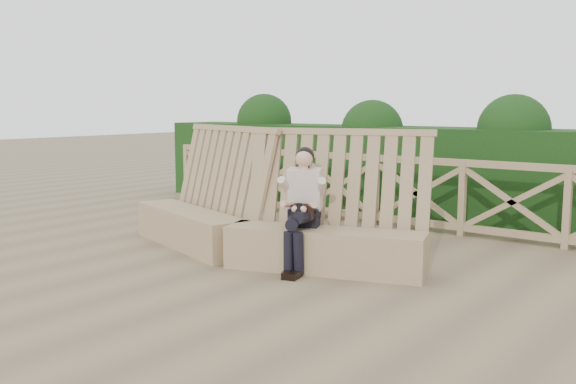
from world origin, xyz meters
The scene contains 5 objects.
ground centered at (0.00, 0.00, 0.00)m, with size 60.00×60.00×0.00m, color brown.
bench centered at (-0.75, 0.68, 0.41)m, with size 4.45×1.43×1.62m.
woman centered at (0.06, 0.55, 0.76)m, with size 0.56×0.85×1.40m.
guardrail centered at (0.00, 3.50, 0.55)m, with size 10.10×0.09×1.10m.
hedge centered at (0.00, 4.70, 0.75)m, with size 12.00×1.20×1.50m, color black.
Camera 1 is at (4.35, -5.20, 1.86)m, focal length 40.00 mm.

